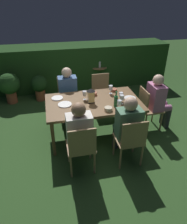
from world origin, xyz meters
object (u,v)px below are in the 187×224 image
object	(u,v)px
lantern_centerpiece	(91,95)
ice_bucket	(99,63)
wine_glass_e	(119,103)
potted_plant_by_hedge	(9,85)
potted_plant_corner	(39,86)
plate_a	(57,98)
bowl_salad	(108,109)
chair_head_far	(148,107)
wine_glass_b	(111,88)
plate_c	(130,98)
side_table	(99,73)
chair_side_right_b	(101,92)
person_in_cream	(79,131)
plate_b	(65,104)
chair_side_left_a	(81,147)
bowl_olives	(93,93)
wine_glass_c	(85,94)
wine_glass_d	(121,95)
chair_side_right_a	(68,95)
person_in_green	(127,125)
wine_glass_a	(122,98)
person_in_blue	(68,92)
dining_table	(94,104)
bowl_bread	(114,90)
person_in_pink	(158,99)
chair_side_left_b	(131,140)
green_bottle_on_table	(116,101)

from	to	relation	value
lantern_centerpiece	ice_bucket	xyz separation A→B (m)	(0.70, 2.27, -0.14)
wine_glass_e	potted_plant_by_hedge	xyz separation A→B (m)	(-2.10, 2.15, -0.37)
wine_glass_e	potted_plant_corner	world-z (taller)	wine_glass_e
plate_a	bowl_salad	distance (m)	1.04
chair_head_far	wine_glass_b	size ratio (longest dim) A/B	5.15
plate_c	chair_head_far	bearing A→B (deg)	3.13
side_table	potted_plant_by_hedge	world-z (taller)	potted_plant_by_hedge
chair_side_right_b	person_in_cream	world-z (taller)	person_in_cream
plate_b	chair_side_left_a	bearing A→B (deg)	-81.49
bowl_olives	bowl_salad	world-z (taller)	bowl_salad
wine_glass_c	bowl_olives	distance (m)	0.27
wine_glass_c	ice_bucket	bearing A→B (deg)	69.60
chair_side_right_b	wine_glass_d	bearing A→B (deg)	-83.76
chair_side_right_a	plate_c	distance (m)	1.45
lantern_centerpiece	plate_b	size ratio (longest dim) A/B	1.08
plate_a	wine_glass_c	bearing A→B (deg)	-17.31
person_in_green	lantern_centerpiece	world-z (taller)	person_in_green
plate_a	potted_plant_corner	xyz separation A→B (m)	(-0.38, 1.51, -0.35)
wine_glass_a	ice_bucket	world-z (taller)	ice_bucket
potted_plant_corner	person_in_blue	bearing A→B (deg)	-59.56
person_in_green	plate_c	distance (m)	0.76
plate_c	potted_plant_by_hedge	distance (m)	3.05
dining_table	bowl_bread	distance (m)	0.64
person_in_pink	chair_side_left_a	size ratio (longest dim) A/B	1.32
wine_glass_b	plate_a	distance (m)	1.05
dining_table	person_in_cream	size ratio (longest dim) A/B	1.50
bowl_bread	side_table	size ratio (longest dim) A/B	0.21
bowl_olives	side_table	bearing A→B (deg)	73.11
chair_side_left_b	chair_side_right_b	bearing A→B (deg)	90.00
plate_c	bowl_olives	size ratio (longest dim) A/B	1.45
wine_glass_a	side_table	distance (m)	2.49
person_in_cream	ice_bucket	size ratio (longest dim) A/B	3.35
person_in_cream	ice_bucket	xyz separation A→B (m)	(1.04, 2.98, 0.10)
chair_side_left_b	plate_b	bearing A→B (deg)	135.24
potted_plant_by_hedge	wine_glass_a	bearing A→B (deg)	-41.76
person_in_pink	chair_side_right_b	size ratio (longest dim) A/B	1.32
wine_glass_c	wine_glass_d	xyz separation A→B (m)	(0.64, -0.20, 0.00)
chair_side_left_b	plate_c	xyz separation A→B (m)	(0.31, 0.89, 0.25)
chair_side_right_b	chair_side_left_b	distance (m)	1.82
dining_table	potted_plant_corner	size ratio (longest dim) A/B	2.61
bowl_salad	side_table	bearing A→B (deg)	79.64
wine_glass_a	green_bottle_on_table	bearing A→B (deg)	-150.64
chair_side_right_a	ice_bucket	size ratio (longest dim) A/B	2.53
wine_glass_a	person_in_blue	bearing A→B (deg)	133.83
side_table	ice_bucket	xyz separation A→B (m)	(0.00, 0.00, 0.32)
plate_a	person_in_pink	bearing A→B (deg)	-8.18
dining_table	bowl_bread	world-z (taller)	bowl_bread
chair_head_far	lantern_centerpiece	world-z (taller)	lantern_centerpiece
chair_side_left_b	person_in_green	size ratio (longest dim) A/B	0.76
plate_b	person_in_pink	bearing A→B (deg)	0.19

